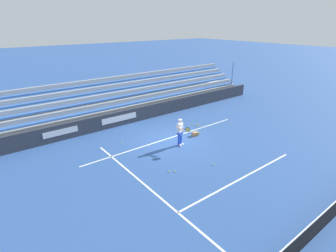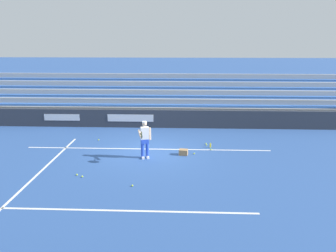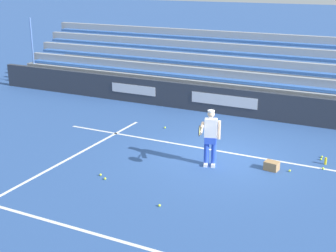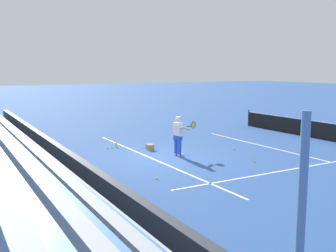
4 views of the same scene
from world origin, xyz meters
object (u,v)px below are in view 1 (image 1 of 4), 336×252
Objects in this scene: tennis_ball_by_box at (199,133)px; tennis_net at (330,214)px; ball_box_cardboard at (195,134)px; tennis_ball_near_player at (169,171)px; tennis_ball_on_baseline at (121,142)px; tennis_ball_far_right at (194,125)px; tennis_player at (180,132)px; water_bottle at (198,125)px; tennis_ball_midcourt at (213,164)px; tennis_ball_far_left at (202,128)px; tennis_ball_toward_net at (175,171)px; tennis_ball_stray_back at (191,124)px.

tennis_ball_by_box is 0.01× the size of tennis_net.
tennis_ball_near_player is at bearing 31.27° from ball_box_cardboard.
ball_box_cardboard is at bearing 155.64° from tennis_ball_on_baseline.
tennis_ball_by_box is at bearing -168.82° from ball_box_cardboard.
tennis_ball_far_right is at bearing 173.72° from tennis_ball_on_baseline.
tennis_player is 1.97m from ball_box_cardboard.
tennis_ball_midcourt is at bearing 54.88° from water_bottle.
ball_box_cardboard is at bearing 50.32° from tennis_ball_far_right.
tennis_ball_far_left is at bearing -149.59° from tennis_ball_near_player.
tennis_ball_far_right is at bearing -116.90° from tennis_ball_by_box.
tennis_ball_on_baseline is at bearing -76.19° from tennis_net.
ball_box_cardboard is 6.06× the size of tennis_ball_by_box.
tennis_ball_far_left is at bearing -107.31° from tennis_net.
ball_box_cardboard reaches higher than tennis_ball_near_player.
tennis_ball_by_box is 9.63m from tennis_net.
tennis_ball_midcourt is (-2.09, 0.73, 0.00)m from tennis_ball_toward_net.
tennis_ball_near_player is at bearing 93.50° from tennis_ball_on_baseline.
tennis_ball_far_left and tennis_ball_near_player have the same top height.
tennis_ball_stray_back is 11.29m from tennis_net.
tennis_net is at bearing 73.37° from water_bottle.
ball_box_cardboard reaches higher than water_bottle.
tennis_ball_by_box and tennis_ball_near_player have the same top height.
tennis_ball_far_left is 6.50m from tennis_ball_near_player.
water_bottle reaches higher than tennis_ball_midcourt.
tennis_ball_far_right is 5.79m from tennis_ball_midcourt.
tennis_ball_far_left is 5.30m from tennis_ball_midcourt.
tennis_ball_far_left and tennis_ball_midcourt have the same top height.
tennis_net is at bearing 72.69° from tennis_ball_far_left.
tennis_net reaches higher than tennis_ball_far_right.
tennis_ball_far_left is 1.00× the size of tennis_ball_far_right.
tennis_ball_far_right is at bearing -129.68° from ball_box_cardboard.
tennis_ball_toward_net is 0.01× the size of tennis_net.
tennis_ball_by_box is 1.00× the size of tennis_ball_stray_back.
tennis_ball_by_box is at bearing -147.66° from tennis_ball_toward_net.
tennis_net is (1.75, 9.25, 0.36)m from ball_box_cardboard.
water_bottle is (0.00, -0.43, 0.08)m from tennis_ball_far_left.
tennis_ball_toward_net and tennis_ball_far_left have the same top height.
water_bottle is at bearing -125.12° from tennis_ball_midcourt.
water_bottle is (-1.35, -1.13, -0.02)m from ball_box_cardboard.
tennis_ball_midcourt is 5.64m from water_bottle.
tennis_ball_on_baseline is 1.00× the size of tennis_ball_near_player.
tennis_ball_far_left is (-3.10, -1.21, -0.86)m from tennis_player.
tennis_ball_on_baseline is at bearing -6.28° from tennis_ball_far_right.
tennis_ball_toward_net is 1.00× the size of tennis_ball_near_player.
tennis_net is at bearing 103.81° from tennis_ball_on_baseline.
tennis_ball_toward_net is 6.64m from tennis_ball_far_right.
tennis_ball_far_left is (-5.34, -3.45, 0.00)m from tennis_ball_toward_net.
tennis_player is 25.98× the size of tennis_ball_on_baseline.
water_bottle is 10.85m from tennis_net.
tennis_ball_near_player is at bearing 33.56° from water_bottle.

